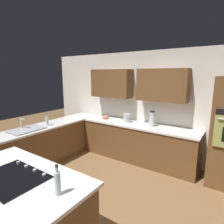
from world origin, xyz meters
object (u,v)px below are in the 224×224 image
Objects in this scene: mixing_bowl at (105,117)px; dish_soap_bottle at (47,121)px; kettle at (127,118)px; cooktop at (12,177)px; sink_unit at (26,129)px; second_bottle at (58,183)px; blender at (152,120)px.

mixing_bowl is 1.48m from dish_soap_bottle.
kettle is 0.76× the size of dish_soap_bottle.
cooktop is 2.94m from kettle.
second_bottle is at bearing 155.02° from sink_unit.
dish_soap_bottle is 0.89× the size of second_bottle.
blender is at bearing -139.60° from sink_unit.
blender reaches higher than dish_soap_bottle.
mixing_bowl is (0.83, -2.93, 0.04)m from cooktop.
cooktop is 3.04m from mixing_bowl.
sink_unit is at bearing -35.72° from cooktop.
sink_unit is 0.92× the size of cooktop.
blender is 2.03× the size of mixing_bowl.
kettle is (0.65, 0.00, -0.05)m from blender.
cooktop is (-1.61, 1.16, -0.01)m from sink_unit.
sink_unit is 2.21× the size of second_bottle.
sink_unit reaches higher than mixing_bowl.
kettle is at bearing 0.00° from blender.
second_bottle is (-1.51, 2.83, 0.08)m from mixing_bowl.
blender is at bearing 180.00° from kettle.
dish_soap_bottle is (1.55, -1.64, 0.10)m from cooktop.
blender is 1.26× the size of dish_soap_bottle.
second_bottle is (-0.67, -0.09, 0.12)m from cooktop.
cooktop is 3.57× the size of kettle.
sink_unit is 2.49× the size of dish_soap_bottle.
sink_unit is at bearing -24.98° from second_bottle.
sink_unit is 1.97× the size of blender.
sink_unit is at bearing 66.25° from mixing_bowl.
mixing_bowl reaches higher than cooktop.
dish_soap_bottle is 2.71m from second_bottle.
mixing_bowl is at bearing 0.00° from blender.
sink_unit is 1.99m from cooktop.
sink_unit is 1.93m from mixing_bowl.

